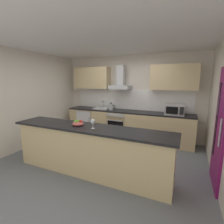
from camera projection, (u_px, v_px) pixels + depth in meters
ground at (104, 159)px, 3.95m from camera, size 5.48×4.71×0.02m
ceiling at (103, 42)px, 3.47m from camera, size 5.48×4.71×0.02m
wall_back at (131, 97)px, 5.43m from camera, size 5.48×0.12×2.60m
wall_left at (31, 100)px, 4.64m from camera, size 0.12×4.71×2.60m
backsplash_tile at (130, 99)px, 5.38m from camera, size 3.81×0.02×0.66m
counter_back at (126, 125)px, 5.24m from camera, size 3.94×0.60×0.90m
counter_island at (89, 150)px, 3.25m from camera, size 3.25×0.64×0.95m
upper_cabinets at (129, 78)px, 5.11m from camera, size 3.89×0.32×0.70m
side_door at (220, 128)px, 2.78m from camera, size 0.08×0.85×2.05m
oven at (119, 124)px, 5.32m from camera, size 0.60×0.62×0.80m
refrigerator at (88, 121)px, 5.79m from camera, size 0.58×0.60×0.85m
microwave at (175, 109)px, 4.52m from camera, size 0.50×0.38×0.30m
sink at (102, 108)px, 5.49m from camera, size 0.50×0.40×0.26m
kettle at (111, 107)px, 5.29m from camera, size 0.29×0.15×0.24m
range_hood at (121, 82)px, 5.19m from camera, size 0.62×0.45×0.72m
wine_glass at (93, 122)px, 3.03m from camera, size 0.08×0.08×0.18m
fruit_bowl at (78, 123)px, 3.24m from camera, size 0.22×0.22×0.13m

